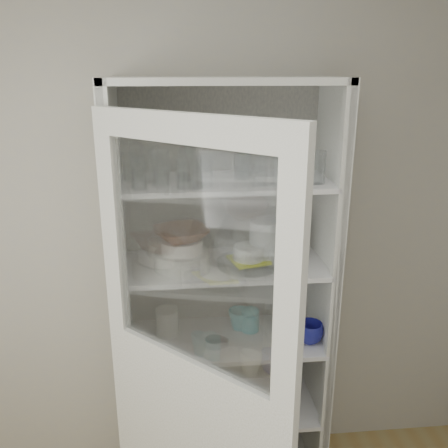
% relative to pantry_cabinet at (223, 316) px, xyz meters
% --- Properties ---
extents(wall_back, '(3.60, 0.02, 2.60)m').
position_rel_pantry_cabinet_xyz_m(wall_back, '(-0.20, 0.16, 0.36)').
color(wall_back, '#B8B19F').
rests_on(wall_back, ground).
extents(pantry_cabinet, '(1.00, 0.45, 2.10)m').
position_rel_pantry_cabinet_xyz_m(pantry_cabinet, '(0.00, 0.00, 0.00)').
color(pantry_cabinet, '#BABBA8').
rests_on(pantry_cabinet, floor).
extents(cupboard_door, '(0.68, 0.65, 2.00)m').
position_rel_pantry_cabinet_xyz_m(cupboard_door, '(-0.18, -0.60, -0.07)').
color(cupboard_door, '#BABBA8').
rests_on(cupboard_door, floor).
extents(tumbler_0, '(0.09, 0.09, 0.15)m').
position_rel_pantry_cabinet_xyz_m(tumbler_0, '(-0.27, -0.18, 0.80)').
color(tumbler_0, silver).
rests_on(tumbler_0, shelf_glass).
extents(tumbler_1, '(0.08, 0.08, 0.12)m').
position_rel_pantry_cabinet_xyz_m(tumbler_1, '(-0.18, -0.22, 0.78)').
color(tumbler_1, silver).
rests_on(tumbler_1, shelf_glass).
extents(tumbler_2, '(0.08, 0.08, 0.14)m').
position_rel_pantry_cabinet_xyz_m(tumbler_2, '(-0.10, -0.20, 0.79)').
color(tumbler_2, silver).
rests_on(tumbler_2, shelf_glass).
extents(tumbler_3, '(0.07, 0.07, 0.14)m').
position_rel_pantry_cabinet_xyz_m(tumbler_3, '(-0.14, -0.21, 0.79)').
color(tumbler_3, silver).
rests_on(tumbler_3, shelf_glass).
extents(tumbler_4, '(0.08, 0.08, 0.13)m').
position_rel_pantry_cabinet_xyz_m(tumbler_4, '(0.22, -0.19, 0.78)').
color(tumbler_4, silver).
rests_on(tumbler_4, shelf_glass).
extents(tumbler_5, '(0.08, 0.08, 0.13)m').
position_rel_pantry_cabinet_xyz_m(tumbler_5, '(0.14, -0.20, 0.78)').
color(tumbler_5, silver).
rests_on(tumbler_5, shelf_glass).
extents(tumbler_6, '(0.08, 0.08, 0.14)m').
position_rel_pantry_cabinet_xyz_m(tumbler_6, '(0.39, -0.18, 0.79)').
color(tumbler_6, silver).
rests_on(tumbler_6, shelf_glass).
extents(tumbler_7, '(0.07, 0.07, 0.13)m').
position_rel_pantry_cabinet_xyz_m(tumbler_7, '(-0.41, -0.07, 0.78)').
color(tumbler_7, silver).
rests_on(tumbler_7, shelf_glass).
extents(tumbler_8, '(0.09, 0.09, 0.15)m').
position_rel_pantry_cabinet_xyz_m(tumbler_8, '(-0.32, -0.07, 0.80)').
color(tumbler_8, silver).
rests_on(tumbler_8, shelf_glass).
extents(tumbler_9, '(0.09, 0.09, 0.14)m').
position_rel_pantry_cabinet_xyz_m(tumbler_9, '(-0.17, -0.06, 0.79)').
color(tumbler_9, silver).
rests_on(tumbler_9, shelf_glass).
extents(tumbler_10, '(0.08, 0.08, 0.15)m').
position_rel_pantry_cabinet_xyz_m(tumbler_10, '(0.09, -0.06, 0.80)').
color(tumbler_10, silver).
rests_on(tumbler_10, shelf_glass).
extents(tumbler_11, '(0.07, 0.07, 0.13)m').
position_rel_pantry_cabinet_xyz_m(tumbler_11, '(0.09, -0.06, 0.78)').
color(tumbler_11, silver).
rests_on(tumbler_11, shelf_glass).
extents(goblet_0, '(0.08, 0.08, 0.18)m').
position_rel_pantry_cabinet_xyz_m(goblet_0, '(-0.39, 0.02, 0.81)').
color(goblet_0, silver).
rests_on(goblet_0, shelf_glass).
extents(goblet_1, '(0.08, 0.08, 0.17)m').
position_rel_pantry_cabinet_xyz_m(goblet_1, '(-0.15, 0.03, 0.81)').
color(goblet_1, silver).
rests_on(goblet_1, shelf_glass).
extents(goblet_2, '(0.08, 0.08, 0.18)m').
position_rel_pantry_cabinet_xyz_m(goblet_2, '(0.25, 0.01, 0.81)').
color(goblet_2, silver).
rests_on(goblet_2, shelf_glass).
extents(goblet_3, '(0.08, 0.08, 0.18)m').
position_rel_pantry_cabinet_xyz_m(goblet_3, '(0.18, 0.06, 0.81)').
color(goblet_3, silver).
rests_on(goblet_3, shelf_glass).
extents(plate_stack_front, '(0.25, 0.25, 0.08)m').
position_rel_pantry_cabinet_xyz_m(plate_stack_front, '(-0.20, -0.12, 0.36)').
color(plate_stack_front, silver).
rests_on(plate_stack_front, shelf_plates).
extents(plate_stack_back, '(0.21, 0.21, 0.07)m').
position_rel_pantry_cabinet_xyz_m(plate_stack_back, '(-0.26, 0.07, 0.36)').
color(plate_stack_back, silver).
rests_on(plate_stack_back, shelf_plates).
extents(cream_bowl, '(0.24, 0.24, 0.06)m').
position_rel_pantry_cabinet_xyz_m(cream_bowl, '(-0.20, -0.12, 0.43)').
color(cream_bowl, white).
rests_on(cream_bowl, plate_stack_front).
extents(terracotta_bowl, '(0.30, 0.30, 0.06)m').
position_rel_pantry_cabinet_xyz_m(terracotta_bowl, '(-0.20, -0.12, 0.49)').
color(terracotta_bowl, '#552C1C').
rests_on(terracotta_bowl, cream_bowl).
extents(glass_platter, '(0.32, 0.32, 0.02)m').
position_rel_pantry_cabinet_xyz_m(glass_platter, '(0.11, -0.10, 0.33)').
color(glass_platter, silver).
rests_on(glass_platter, shelf_plates).
extents(yellow_trivet, '(0.20, 0.20, 0.01)m').
position_rel_pantry_cabinet_xyz_m(yellow_trivet, '(0.11, -0.10, 0.34)').
color(yellow_trivet, yellow).
rests_on(yellow_trivet, glass_platter).
extents(white_ramekin, '(0.17, 0.17, 0.06)m').
position_rel_pantry_cabinet_xyz_m(white_ramekin, '(0.11, -0.10, 0.38)').
color(white_ramekin, silver).
rests_on(white_ramekin, yellow_trivet).
extents(grey_bowl_stack, '(0.15, 0.15, 0.20)m').
position_rel_pantry_cabinet_xyz_m(grey_bowl_stack, '(0.20, -0.06, 0.42)').
color(grey_bowl_stack, silver).
rests_on(grey_bowl_stack, shelf_plates).
extents(mug_blue, '(0.17, 0.17, 0.10)m').
position_rel_pantry_cabinet_xyz_m(mug_blue, '(0.41, -0.15, -0.03)').
color(mug_blue, navy).
rests_on(mug_blue, shelf_mugs).
extents(mug_teal, '(0.12, 0.12, 0.10)m').
position_rel_pantry_cabinet_xyz_m(mug_teal, '(0.09, 0.01, -0.03)').
color(mug_teal, teal).
rests_on(mug_teal, shelf_mugs).
extents(mug_white, '(0.12, 0.12, 0.10)m').
position_rel_pantry_cabinet_xyz_m(mug_white, '(0.28, -0.17, -0.03)').
color(mug_white, silver).
rests_on(mug_white, shelf_mugs).
extents(teal_jar, '(0.09, 0.09, 0.11)m').
position_rel_pantry_cabinet_xyz_m(teal_jar, '(0.14, -0.02, -0.02)').
color(teal_jar, teal).
rests_on(teal_jar, shelf_mugs).
extents(measuring_cups, '(0.09, 0.09, 0.04)m').
position_rel_pantry_cabinet_xyz_m(measuring_cups, '(-0.05, -0.14, -0.06)').
color(measuring_cups, silver).
rests_on(measuring_cups, shelf_mugs).
extents(white_canister, '(0.14, 0.14, 0.14)m').
position_rel_pantry_cabinet_xyz_m(white_canister, '(-0.28, -0.01, -0.01)').
color(white_canister, silver).
rests_on(white_canister, shelf_mugs).
extents(cream_dish, '(0.30, 0.30, 0.07)m').
position_rel_pantry_cabinet_xyz_m(cream_dish, '(-0.16, -0.08, -0.44)').
color(cream_dish, white).
rests_on(cream_dish, shelf_bot).
extents(tin_box, '(0.20, 0.15, 0.06)m').
position_rel_pantry_cabinet_xyz_m(tin_box, '(0.04, -0.10, -0.45)').
color(tin_box, '#A5A6AD').
rests_on(tin_box, shelf_bot).
extents(tumbler_12, '(0.06, 0.06, 0.12)m').
position_rel_pantry_cabinet_xyz_m(tumbler_12, '(-0.36, -0.21, 0.78)').
color(tumbler_12, silver).
rests_on(tumbler_12, shelf_glass).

